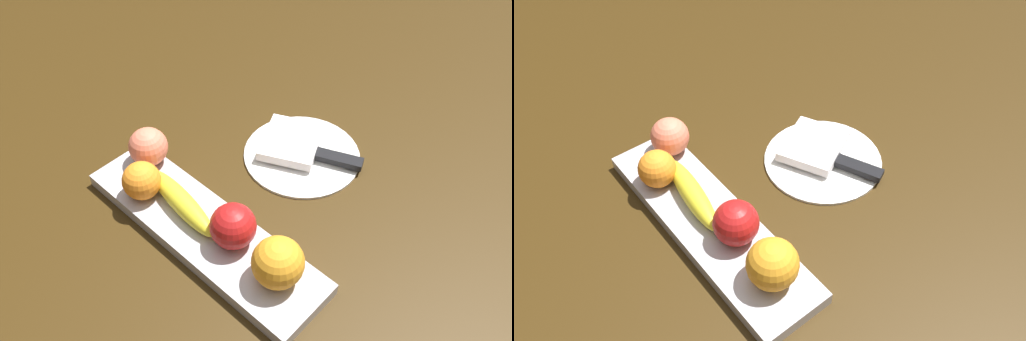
% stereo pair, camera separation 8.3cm
% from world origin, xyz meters
% --- Properties ---
extents(ground_plane, '(2.40, 2.40, 0.00)m').
position_xyz_m(ground_plane, '(0.00, 0.00, 0.00)').
color(ground_plane, '#34230A').
extents(fruit_tray, '(0.43, 0.11, 0.02)m').
position_xyz_m(fruit_tray, '(0.01, -0.04, 0.01)').
color(fruit_tray, '#B2B0B9').
rests_on(fruit_tray, ground_plane).
extents(apple, '(0.07, 0.07, 0.07)m').
position_xyz_m(apple, '(-0.05, -0.05, 0.06)').
color(apple, '#AF1717').
rests_on(apple, fruit_tray).
extents(banana, '(0.17, 0.06, 0.03)m').
position_xyz_m(banana, '(0.05, -0.04, 0.04)').
color(banana, yellow).
rests_on(banana, fruit_tray).
extents(orange_near_apple, '(0.07, 0.07, 0.07)m').
position_xyz_m(orange_near_apple, '(-0.14, -0.05, 0.06)').
color(orange_near_apple, orange).
rests_on(orange_near_apple, fruit_tray).
extents(orange_near_banana, '(0.06, 0.06, 0.06)m').
position_xyz_m(orange_near_banana, '(0.12, -0.02, 0.05)').
color(orange_near_banana, orange).
rests_on(orange_near_banana, fruit_tray).
extents(peach, '(0.07, 0.07, 0.07)m').
position_xyz_m(peach, '(0.17, -0.07, 0.06)').
color(peach, '#EB7659').
rests_on(peach, fruit_tray).
extents(dinner_plate, '(0.21, 0.21, 0.01)m').
position_xyz_m(dinner_plate, '(0.01, -0.27, 0.00)').
color(dinner_plate, white).
rests_on(dinner_plate, ground_plane).
extents(folded_napkin, '(0.13, 0.14, 0.02)m').
position_xyz_m(folded_napkin, '(0.03, -0.27, 0.02)').
color(folded_napkin, white).
rests_on(folded_napkin, dinner_plate).
extents(knife, '(0.17, 0.09, 0.01)m').
position_xyz_m(knife, '(-0.04, -0.29, 0.01)').
color(knife, silver).
rests_on(knife, dinner_plate).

